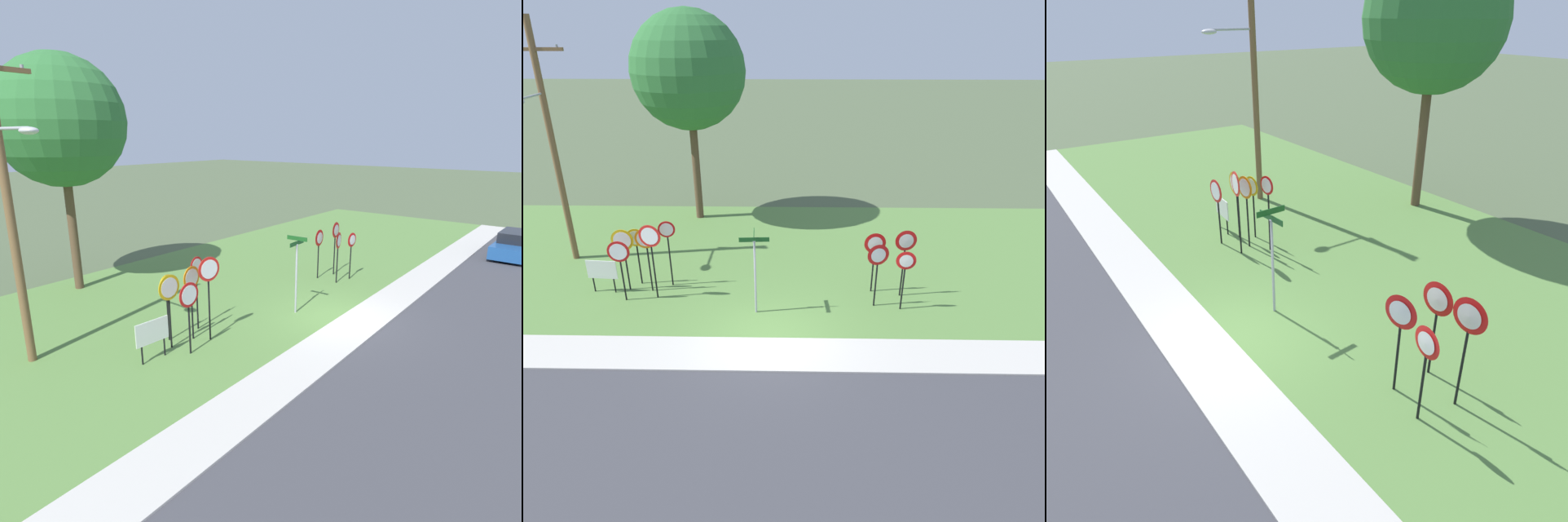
% 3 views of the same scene
% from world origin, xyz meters
% --- Properties ---
extents(ground_plane, '(160.00, 160.00, 0.00)m').
position_xyz_m(ground_plane, '(0.00, 0.00, 0.00)').
color(ground_plane, '#4C5B3D').
extents(sidewalk_strip, '(44.00, 1.60, 0.06)m').
position_xyz_m(sidewalk_strip, '(0.00, -0.80, 0.03)').
color(sidewalk_strip, '#BCB7AD').
rests_on(sidewalk_strip, ground_plane).
extents(grass_median, '(44.00, 12.00, 0.04)m').
position_xyz_m(grass_median, '(0.00, 6.00, 0.02)').
color(grass_median, '#567F3D').
rests_on(grass_median, ground_plane).
extents(stop_sign_near_left, '(0.76, 0.10, 2.27)m').
position_xyz_m(stop_sign_near_left, '(-5.14, 2.19, 1.69)').
color(stop_sign_near_left, black).
rests_on(stop_sign_near_left, grass_median).
extents(stop_sign_near_right, '(0.74, 0.12, 2.46)m').
position_xyz_m(stop_sign_near_right, '(-4.39, 2.87, 1.83)').
color(stop_sign_near_right, black).
rests_on(stop_sign_near_right, grass_median).
extents(stop_sign_far_left, '(0.67, 0.12, 2.22)m').
position_xyz_m(stop_sign_far_left, '(-4.93, 3.41, 1.63)').
color(stop_sign_far_left, black).
rests_on(stop_sign_far_left, grass_median).
extents(stop_sign_far_center, '(0.79, 0.09, 2.38)m').
position_xyz_m(stop_sign_far_center, '(-5.24, 2.95, 1.78)').
color(stop_sign_far_center, black).
rests_on(stop_sign_far_center, grass_median).
extents(stop_sign_far_right, '(0.77, 0.17, 2.77)m').
position_xyz_m(stop_sign_far_right, '(-4.08, 2.40, 2.08)').
color(stop_sign_far_right, black).
rests_on(stop_sign_far_right, grass_median).
extents(stop_sign_center_tall, '(0.60, 0.12, 2.56)m').
position_xyz_m(stop_sign_center_tall, '(-3.74, 3.32, 1.85)').
color(stop_sign_center_tall, black).
rests_on(stop_sign_center_tall, grass_median).
extents(yield_sign_near_left, '(0.74, 0.11, 2.52)m').
position_xyz_m(yield_sign_near_left, '(4.57, 2.70, 1.93)').
color(yield_sign_near_left, black).
rests_on(yield_sign_near_left, grass_median).
extents(yield_sign_near_right, '(0.76, 0.11, 2.29)m').
position_xyz_m(yield_sign_near_right, '(3.58, 2.99, 1.74)').
color(yield_sign_near_right, black).
rests_on(yield_sign_near_right, grass_median).
extents(yield_sign_far_left, '(0.73, 0.17, 2.31)m').
position_xyz_m(yield_sign_far_left, '(3.54, 1.98, 1.76)').
color(yield_sign_far_left, black).
rests_on(yield_sign_far_left, grass_median).
extents(yield_sign_far_right, '(0.65, 0.12, 2.17)m').
position_xyz_m(yield_sign_far_right, '(4.41, 1.78, 1.64)').
color(yield_sign_far_right, black).
rests_on(yield_sign_far_right, grass_median).
extents(street_name_post, '(0.96, 0.82, 2.91)m').
position_xyz_m(street_name_post, '(-0.50, 1.52, 1.77)').
color(street_name_post, '#9EA0A8').
rests_on(street_name_post, grass_median).
extents(utility_pole, '(2.10, 2.12, 9.07)m').
position_xyz_m(utility_pole, '(-8.31, 5.45, 4.92)').
color(utility_pole, brown).
rests_on(utility_pole, grass_median).
extents(notice_board, '(1.10, 0.11, 1.25)m').
position_xyz_m(notice_board, '(-6.08, 2.78, 0.87)').
color(notice_board, black).
rests_on(notice_board, grass_median).
extents(oak_tree_left, '(5.11, 5.11, 9.46)m').
position_xyz_m(oak_tree_left, '(-3.98, 10.44, 6.92)').
color(oak_tree_left, brown).
rests_on(oak_tree_left, grass_median).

